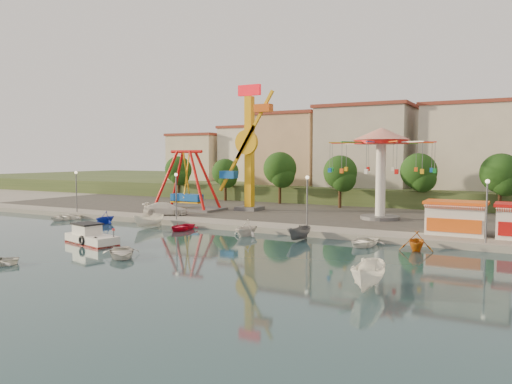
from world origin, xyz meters
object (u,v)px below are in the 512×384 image
Objects in this scene: van at (166,209)px; pirate_ship_ride at (187,181)px; kamikaze_tower at (250,150)px; rowboat_a at (121,252)px; skiff at (369,276)px; wave_swinger at (381,152)px; cabin_motorboat at (91,238)px.

pirate_ship_ride is at bearing -11.07° from van.
pirate_ship_ride is 9.62m from kamikaze_tower.
skiff reaches higher than rowboat_a.
skiff is at bearing -39.04° from pirate_ship_ride.
wave_swinger is 31.70m from rowboat_a.
pirate_ship_ride is 2.51× the size of rowboat_a.
cabin_motorboat is at bearing 169.16° from skiff.
kamikaze_tower is 3.76× the size of skiff.
wave_swinger reaches higher than van.
pirate_ship_ride is 2.28× the size of skiff.
rowboat_a is (4.86, -29.00, -8.12)m from kamikaze_tower.
kamikaze_tower is at bearing 176.79° from wave_swinger.
rowboat_a is (6.58, -3.10, -0.12)m from cabin_motorboat.
pirate_ship_ride is 26.00m from wave_swinger.
kamikaze_tower is 17.51m from wave_swinger.
kamikaze_tower is 3.12× the size of van.
kamikaze_tower is at bearing 126.03° from skiff.
van is at bearing 120.24° from cabin_motorboat.
van is (1.52, -6.40, -3.03)m from pirate_ship_ride.
kamikaze_tower is at bearing -59.84° from van.
pirate_ship_ride is at bearing 119.36° from cabin_motorboat.
kamikaze_tower is 4.14× the size of rowboat_a.
cabin_motorboat is at bearing -74.32° from pirate_ship_ride.
skiff is 36.66m from van.
skiff is at bearing -147.21° from van.
cabin_motorboat is (-19.20, -24.92, -7.66)m from wave_swinger.
pirate_ship_ride is at bearing -160.12° from kamikaze_tower.
kamikaze_tower reaches higher than van.
van is (-30.83, 19.83, 0.52)m from skiff.
kamikaze_tower is 1.42× the size of wave_swinger.
pirate_ship_ride is at bearing 71.61° from rowboat_a.
kamikaze_tower is 38.67m from skiff.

